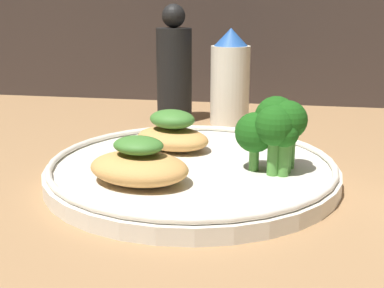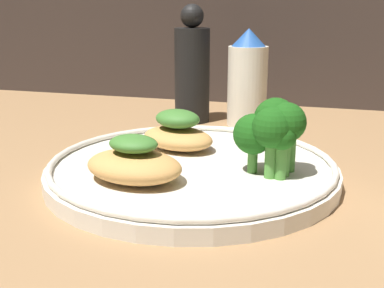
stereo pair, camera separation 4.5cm
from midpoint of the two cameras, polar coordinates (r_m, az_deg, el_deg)
name	(u,v)px [view 1 (the left image)]	position (r cm, az deg, el deg)	size (l,w,h in cm)	color
ground_plane	(192,183)	(45.84, -2.79, -4.73)	(180.00, 180.00, 1.00)	#936D47
plate	(192,169)	(45.34, -2.82, -2.97)	(27.27, 27.27, 2.00)	silver
grilled_meat_front	(139,165)	(40.67, -9.45, -2.52)	(9.67, 7.80, 3.99)	tan
grilled_meat_middle	(172,133)	(49.75, -4.91, 1.22)	(9.49, 8.01, 4.14)	tan
broccoli_bunch	(275,127)	(42.33, 6.89, 2.02)	(6.31, 5.22, 6.74)	#4C8E38
sauce_bottle	(230,79)	(66.01, 2.59, 7.70)	(5.33, 5.33, 12.99)	silver
pepper_grinder	(174,70)	(67.38, -4.05, 8.70)	(4.87, 4.87, 16.10)	black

